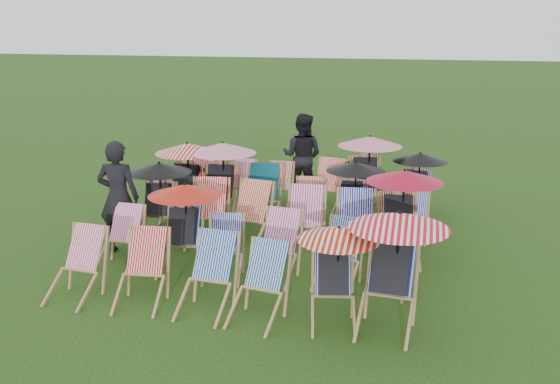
% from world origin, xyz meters
% --- Properties ---
extents(ground, '(100.00, 100.00, 0.00)m').
position_xyz_m(ground, '(0.00, 0.00, 0.00)').
color(ground, black).
rests_on(ground, ground).
extents(deckchair_0, '(0.66, 0.87, 0.89)m').
position_xyz_m(deckchair_0, '(-2.08, -2.26, 0.45)').
color(deckchair_0, '#9E754A').
rests_on(deckchair_0, ground).
extents(deckchair_1, '(0.69, 0.90, 0.91)m').
position_xyz_m(deckchair_1, '(-1.17, -2.22, 0.46)').
color(deckchair_1, '#9E754A').
rests_on(deckchair_1, ground).
extents(deckchair_2, '(0.69, 0.91, 0.94)m').
position_xyz_m(deckchair_2, '(-0.28, -2.23, 0.47)').
color(deckchair_2, '#9E754A').
rests_on(deckchair_2, ground).
extents(deckchair_3, '(0.73, 0.92, 0.90)m').
position_xyz_m(deckchair_3, '(0.41, -2.31, 0.45)').
color(deckchair_3, '#9E754A').
rests_on(deckchair_3, ground).
extents(deckchair_4, '(0.99, 1.08, 1.18)m').
position_xyz_m(deckchair_4, '(1.31, -2.17, 0.62)').
color(deckchair_4, '#9E754A').
rests_on(deckchair_4, ground).
extents(deckchair_5, '(1.18, 1.24, 1.40)m').
position_xyz_m(deckchair_5, '(1.96, -2.14, 0.74)').
color(deckchair_5, '#9E754A').
rests_on(deckchair_5, ground).
extents(deckchair_6, '(0.57, 0.79, 0.85)m').
position_xyz_m(deckchair_6, '(-2.05, -1.10, 0.43)').
color(deckchair_6, '#9E754A').
rests_on(deckchair_6, ground).
extents(deckchair_7, '(1.06, 1.14, 1.26)m').
position_xyz_m(deckchair_7, '(-1.09, -1.03, 0.67)').
color(deckchair_7, '#9E754A').
rests_on(deckchair_7, ground).
extents(deckchair_8, '(0.67, 0.85, 0.84)m').
position_xyz_m(deckchair_8, '(-0.41, -1.18, 0.42)').
color(deckchair_8, '#9E754A').
rests_on(deckchair_8, ground).
extents(deckchair_9, '(0.71, 0.91, 0.93)m').
position_xyz_m(deckchair_9, '(0.31, -1.04, 0.46)').
color(deckchair_9, '#9E754A').
rests_on(deckchair_9, ground).
extents(deckchair_10, '(0.71, 0.89, 0.87)m').
position_xyz_m(deckchair_10, '(1.20, -1.03, 0.43)').
color(deckchair_10, '#9E754A').
rests_on(deckchair_10, ground).
extents(deckchair_11, '(0.71, 0.88, 0.85)m').
position_xyz_m(deckchair_11, '(1.91, -1.07, 0.43)').
color(deckchair_11, '#9E754A').
rests_on(deckchair_11, ground).
extents(deckchair_12, '(1.07, 1.13, 1.27)m').
position_xyz_m(deckchair_12, '(-2.02, 0.16, 0.67)').
color(deckchair_12, '#9E754A').
rests_on(deckchair_12, ground).
extents(deckchair_13, '(0.80, 1.02, 1.01)m').
position_xyz_m(deckchair_13, '(-1.10, 0.09, 0.51)').
color(deckchair_13, '#9E754A').
rests_on(deckchair_13, ground).
extents(deckchair_14, '(0.82, 1.02, 1.00)m').
position_xyz_m(deckchair_14, '(-0.46, 0.11, 0.50)').
color(deckchair_14, '#9E754A').
rests_on(deckchair_14, ground).
extents(deckchair_15, '(0.73, 0.96, 0.99)m').
position_xyz_m(deckchair_15, '(0.50, 0.04, 0.50)').
color(deckchair_15, '#9E754A').
rests_on(deckchair_15, ground).
extents(deckchair_16, '(0.77, 0.99, 1.00)m').
position_xyz_m(deckchair_16, '(1.31, 0.01, 0.50)').
color(deckchair_16, '#9E754A').
rests_on(deckchair_16, ground).
extents(deckchair_17, '(1.16, 1.25, 1.37)m').
position_xyz_m(deckchair_17, '(1.96, 0.10, 0.72)').
color(deckchair_17, '#9E754A').
rests_on(deckchair_17, ground).
extents(deckchair_18, '(1.17, 1.21, 1.38)m').
position_xyz_m(deckchair_18, '(-1.97, 1.26, 0.73)').
color(deckchair_18, '#9E754A').
rests_on(deckchair_18, ground).
extents(deckchair_19, '(1.20, 1.28, 1.42)m').
position_xyz_m(deckchair_19, '(-1.29, 1.27, 0.75)').
color(deckchair_19, '#9E754A').
rests_on(deckchair_19, ground).
extents(deckchair_20, '(0.78, 1.01, 1.02)m').
position_xyz_m(deckchair_20, '(-0.50, 1.24, 0.51)').
color(deckchair_20, '#9E754A').
rests_on(deckchair_20, ground).
extents(deckchair_21, '(0.64, 0.83, 0.84)m').
position_xyz_m(deckchair_21, '(0.34, 1.27, 0.42)').
color(deckchair_21, '#9E754A').
rests_on(deckchair_21, ground).
extents(deckchair_22, '(1.01, 1.07, 1.20)m').
position_xyz_m(deckchair_22, '(1.10, 1.25, 0.63)').
color(deckchair_22, '#9E754A').
rests_on(deckchair_22, ground).
extents(deckchair_23, '(0.61, 0.82, 0.86)m').
position_xyz_m(deckchair_23, '(2.12, 1.13, 0.43)').
color(deckchair_23, '#9E754A').
rests_on(deckchair_23, ground).
extents(deckchair_24, '(0.84, 1.04, 1.00)m').
position_xyz_m(deckchair_24, '(-2.06, 2.32, 0.50)').
color(deckchair_24, '#9E754A').
rests_on(deckchair_24, ground).
extents(deckchair_25, '(0.63, 0.84, 0.86)m').
position_xyz_m(deckchair_25, '(-1.19, 2.26, 0.43)').
color(deckchair_25, '#9E754A').
rests_on(deckchair_25, ground).
extents(deckchair_26, '(0.56, 0.78, 0.84)m').
position_xyz_m(deckchair_26, '(-0.48, 2.35, 0.42)').
color(deckchair_26, '#9E754A').
rests_on(deckchair_26, ground).
extents(deckchair_27, '(0.79, 0.98, 0.95)m').
position_xyz_m(deckchair_27, '(0.46, 2.34, 0.47)').
color(deckchair_27, '#9E754A').
rests_on(deckchair_27, ground).
extents(deckchair_28, '(1.20, 1.31, 1.43)m').
position_xyz_m(deckchair_28, '(1.22, 2.46, 0.75)').
color(deckchair_28, '#9E754A').
rests_on(deckchair_28, ground).
extents(deckchair_29, '(1.00, 1.06, 1.18)m').
position_xyz_m(deckchair_29, '(2.14, 2.35, 0.63)').
color(deckchair_29, '#9E754A').
rests_on(deckchair_29, ground).
extents(person_left, '(0.69, 0.49, 1.78)m').
position_xyz_m(person_left, '(-2.30, -0.59, 0.89)').
color(person_left, black).
rests_on(person_left, ground).
extents(person_rear, '(0.91, 0.75, 1.74)m').
position_xyz_m(person_rear, '(-0.15, 3.11, 0.87)').
color(person_rear, black).
rests_on(person_rear, ground).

